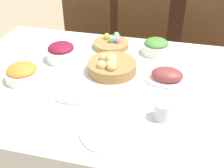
# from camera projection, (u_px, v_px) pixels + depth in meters

# --- Properties ---
(dining_table) EXTENTS (1.84, 1.14, 0.76)m
(dining_table) POSITION_uv_depth(u_px,v_px,m) (120.00, 135.00, 1.69)
(dining_table) COLOR silver
(dining_table) RESTS_ON ground
(chair_far_right) EXTENTS (0.46, 0.46, 0.97)m
(chair_far_right) POSITION_uv_depth(u_px,v_px,m) (208.00, 54.00, 2.24)
(chair_far_right) COLOR brown
(chair_far_right) RESTS_ON ground
(chair_far_center) EXTENTS (0.46, 0.46, 0.97)m
(chair_far_center) POSITION_uv_depth(u_px,v_px,m) (141.00, 47.00, 2.35)
(chair_far_center) COLOR brown
(chair_far_center) RESTS_ON ground
(chair_far_left) EXTENTS (0.43, 0.43, 0.97)m
(chair_far_left) POSITION_uv_depth(u_px,v_px,m) (83.00, 41.00, 2.45)
(chair_far_left) COLOR brown
(chair_far_left) RESTS_ON ground
(sideboard) EXTENTS (1.37, 0.44, 0.96)m
(sideboard) POSITION_uv_depth(u_px,v_px,m) (138.00, 17.00, 3.05)
(sideboard) COLOR #3D2616
(sideboard) RESTS_ON ground
(bread_basket) EXTENTS (0.27, 0.27, 0.11)m
(bread_basket) POSITION_uv_depth(u_px,v_px,m) (111.00, 65.00, 1.54)
(bread_basket) COLOR #9E7542
(bread_basket) RESTS_ON dining_table
(egg_basket) EXTENTS (0.23, 0.23, 0.08)m
(egg_basket) POSITION_uv_depth(u_px,v_px,m) (111.00, 43.00, 1.82)
(egg_basket) COLOR #9E7542
(egg_basket) RESTS_ON dining_table
(ham_platter) EXTENTS (0.26, 0.18, 0.07)m
(ham_platter) POSITION_uv_depth(u_px,v_px,m) (167.00, 76.00, 1.49)
(ham_platter) COLOR white
(ham_platter) RESTS_ON dining_table
(carrot_bowl) EXTENTS (0.18, 0.18, 0.09)m
(carrot_bowl) POSITION_uv_depth(u_px,v_px,m) (22.00, 73.00, 1.48)
(carrot_bowl) COLOR white
(carrot_bowl) RESTS_ON dining_table
(beet_salad_bowl) EXTENTS (0.18, 0.18, 0.11)m
(beet_salad_bowl) POSITION_uv_depth(u_px,v_px,m) (61.00, 52.00, 1.66)
(beet_salad_bowl) COLOR white
(beet_salad_bowl) RESTS_ON dining_table
(green_salad_bowl) EXTENTS (0.17, 0.17, 0.10)m
(green_salad_bowl) POSITION_uv_depth(u_px,v_px,m) (156.00, 47.00, 1.73)
(green_salad_bowl) COLOR white
(green_salad_bowl) RESTS_ON dining_table
(dinner_plate) EXTENTS (0.23, 0.23, 0.01)m
(dinner_plate) POSITION_uv_depth(u_px,v_px,m) (108.00, 133.00, 1.16)
(dinner_plate) COLOR white
(dinner_plate) RESTS_ON dining_table
(fork) EXTENTS (0.02, 0.17, 0.00)m
(fork) POSITION_uv_depth(u_px,v_px,m) (75.00, 127.00, 1.19)
(fork) COLOR silver
(fork) RESTS_ON dining_table
(knife) EXTENTS (0.02, 0.17, 0.00)m
(knife) POSITION_uv_depth(u_px,v_px,m) (142.00, 139.00, 1.13)
(knife) COLOR silver
(knife) RESTS_ON dining_table
(spoon) EXTENTS (0.02, 0.17, 0.00)m
(spoon) POSITION_uv_depth(u_px,v_px,m) (149.00, 140.00, 1.12)
(spoon) COLOR silver
(spoon) RESTS_ON dining_table
(drinking_cup) EXTENTS (0.08, 0.08, 0.08)m
(drinking_cup) POSITION_uv_depth(u_px,v_px,m) (163.00, 111.00, 1.22)
(drinking_cup) COLOR silver
(drinking_cup) RESTS_ON dining_table
(butter_dish) EXTENTS (0.11, 0.07, 0.03)m
(butter_dish) POSITION_uv_depth(u_px,v_px,m) (70.00, 98.00, 1.34)
(butter_dish) COLOR white
(butter_dish) RESTS_ON dining_table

